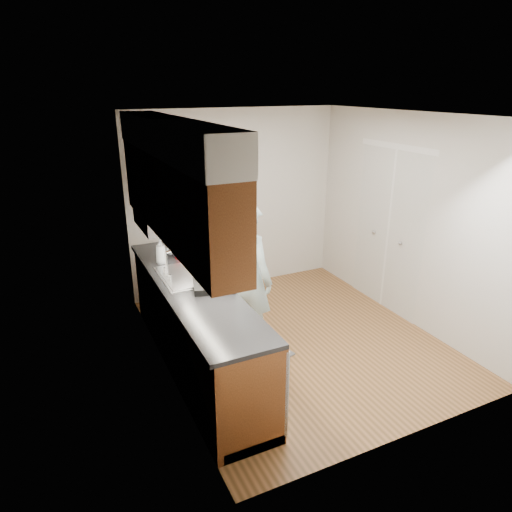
{
  "coord_description": "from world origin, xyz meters",
  "views": [
    {
      "loc": [
        -2.4,
        -3.98,
        2.76
      ],
      "look_at": [
        -0.39,
        0.25,
        1.01
      ],
      "focal_mm": 32.0,
      "sensor_mm": 36.0,
      "label": 1
    }
  ],
  "objects_px": {
    "soap_bottle_a": "(161,251)",
    "person": "(248,268)",
    "soap_bottle_c": "(170,247)",
    "soda_can": "(177,254)",
    "dish_rack": "(214,286)",
    "soap_bottle_b": "(181,248)",
    "steel_can": "(186,256)"
  },
  "relations": [
    {
      "from": "person",
      "to": "soap_bottle_a",
      "type": "bearing_deg",
      "value": 28.57
    },
    {
      "from": "dish_rack",
      "to": "soda_can",
      "type": "bearing_deg",
      "value": 110.99
    },
    {
      "from": "soap_bottle_b",
      "to": "soda_can",
      "type": "height_order",
      "value": "soap_bottle_b"
    },
    {
      "from": "soap_bottle_b",
      "to": "soda_can",
      "type": "xyz_separation_m",
      "value": [
        -0.06,
        -0.06,
        -0.04
      ]
    },
    {
      "from": "soap_bottle_a",
      "to": "soap_bottle_b",
      "type": "relative_size",
      "value": 1.57
    },
    {
      "from": "soap_bottle_c",
      "to": "soda_can",
      "type": "xyz_separation_m",
      "value": [
        0.03,
        -0.18,
        -0.03
      ]
    },
    {
      "from": "person",
      "to": "dish_rack",
      "type": "relative_size",
      "value": 4.9
    },
    {
      "from": "person",
      "to": "dish_rack",
      "type": "distance_m",
      "value": 0.57
    },
    {
      "from": "soap_bottle_a",
      "to": "soap_bottle_c",
      "type": "bearing_deg",
      "value": 56.11
    },
    {
      "from": "soap_bottle_a",
      "to": "person",
      "type": "bearing_deg",
      "value": -36.16
    },
    {
      "from": "soap_bottle_c",
      "to": "soda_can",
      "type": "bearing_deg",
      "value": -79.8
    },
    {
      "from": "soap_bottle_b",
      "to": "soap_bottle_c",
      "type": "xyz_separation_m",
      "value": [
        -0.09,
        0.12,
        -0.01
      ]
    },
    {
      "from": "soda_can",
      "to": "person",
      "type": "bearing_deg",
      "value": -47.82
    },
    {
      "from": "soap_bottle_a",
      "to": "dish_rack",
      "type": "bearing_deg",
      "value": -71.44
    },
    {
      "from": "person",
      "to": "soap_bottle_c",
      "type": "bearing_deg",
      "value": 11.55
    },
    {
      "from": "steel_can",
      "to": "soap_bottle_c",
      "type": "bearing_deg",
      "value": 109.05
    },
    {
      "from": "soap_bottle_a",
      "to": "soda_can",
      "type": "distance_m",
      "value": 0.23
    },
    {
      "from": "soda_can",
      "to": "steel_can",
      "type": "relative_size",
      "value": 0.94
    },
    {
      "from": "soap_bottle_c",
      "to": "soda_can",
      "type": "relative_size",
      "value": 1.54
    },
    {
      "from": "person",
      "to": "soap_bottle_c",
      "type": "relative_size",
      "value": 11.62
    },
    {
      "from": "soap_bottle_a",
      "to": "soap_bottle_b",
      "type": "bearing_deg",
      "value": 26.71
    },
    {
      "from": "soap_bottle_a",
      "to": "soda_can",
      "type": "xyz_separation_m",
      "value": [
        0.2,
        0.07,
        -0.09
      ]
    },
    {
      "from": "soap_bottle_a",
      "to": "soda_can",
      "type": "bearing_deg",
      "value": 19.65
    },
    {
      "from": "person",
      "to": "soda_can",
      "type": "xyz_separation_m",
      "value": [
        -0.58,
        0.64,
        0.04
      ]
    },
    {
      "from": "soap_bottle_b",
      "to": "steel_can",
      "type": "distance_m",
      "value": 0.17
    },
    {
      "from": "soap_bottle_c",
      "to": "steel_can",
      "type": "relative_size",
      "value": 1.45
    },
    {
      "from": "soap_bottle_b",
      "to": "person",
      "type": "bearing_deg",
      "value": -53.57
    },
    {
      "from": "person",
      "to": "soap_bottle_b",
      "type": "bearing_deg",
      "value": 11.16
    },
    {
      "from": "steel_can",
      "to": "person",
      "type": "bearing_deg",
      "value": -46.02
    },
    {
      "from": "person",
      "to": "soap_bottle_c",
      "type": "height_order",
      "value": "person"
    },
    {
      "from": "soap_bottle_c",
      "to": "soap_bottle_b",
      "type": "bearing_deg",
      "value": -50.91
    },
    {
      "from": "dish_rack",
      "to": "soap_bottle_b",
      "type": "bearing_deg",
      "value": 107.02
    }
  ]
}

